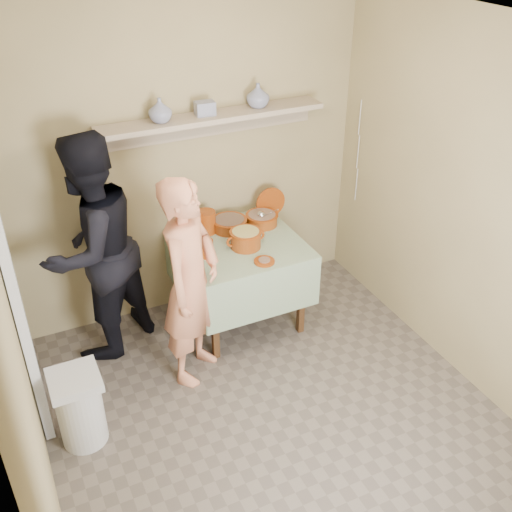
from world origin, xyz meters
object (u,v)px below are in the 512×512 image
person_cook (191,283)px  person_helper (93,249)px  trash_bin (80,408)px  cazuela_rice (246,238)px  serving_table (239,255)px

person_cook → person_helper: bearing=87.7°
person_helper → trash_bin: (-0.37, -0.92, -0.62)m
person_cook → cazuela_rice: bearing=-13.7°
person_cook → person_helper: person_helper is taller
person_cook → trash_bin: 1.11m
person_cook → person_helper: size_ratio=0.90×
person_helper → serving_table: bearing=139.5°
person_helper → cazuela_rice: bearing=135.1°
person_helper → cazuela_rice: size_ratio=5.46×
serving_table → trash_bin: bearing=-152.5°
person_cook → serving_table: size_ratio=1.66×
serving_table → cazuela_rice: cazuela_rice is taller
serving_table → cazuela_rice: bearing=-79.5°
cazuela_rice → trash_bin: cazuela_rice is taller
serving_table → cazuela_rice: size_ratio=2.95×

